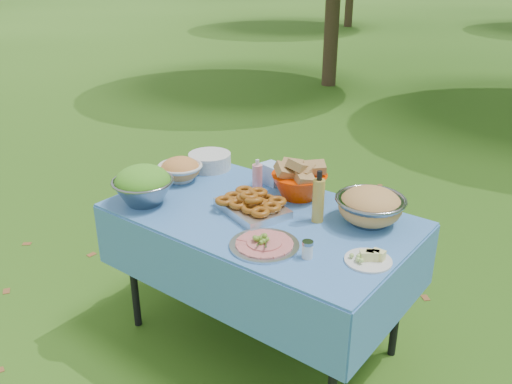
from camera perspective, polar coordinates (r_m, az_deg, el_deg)
ground at (r=3.05m, az=0.43°, el=-15.14°), size 80.00×80.00×0.00m
picnic_table at (r=2.83m, az=0.45°, el=-9.16°), size 1.46×0.86×0.76m
salad_bowl at (r=2.76m, az=-11.81°, el=0.73°), size 0.33×0.33×0.20m
pasta_bowl_white at (r=3.02m, az=-7.98°, el=2.40°), size 0.29×0.29×0.13m
plate_stack at (r=3.18m, az=-4.89°, el=3.28°), size 0.33×0.33×0.09m
wipes_box at (r=2.96m, az=1.75°, el=1.93°), size 0.14×0.11×0.11m
sanitizer_bottle at (r=2.90m, az=0.14°, el=1.96°), size 0.07×0.07×0.16m
bread_bowl at (r=2.78m, az=4.58°, el=1.31°), size 0.33×0.33×0.19m
pasta_bowl_steel at (r=2.57m, az=11.93°, el=-1.41°), size 0.34×0.34×0.17m
fried_tray at (r=2.63m, az=-0.42°, el=-1.33°), size 0.41×0.34×0.08m
charcuterie_platter at (r=2.34m, az=0.89°, el=-4.99°), size 0.36×0.36×0.07m
oil_bottle at (r=2.53m, az=6.60°, el=-0.48°), size 0.07×0.07×0.25m
cheese_plate at (r=2.28m, az=11.77°, el=-6.59°), size 0.20×0.20×0.05m
shaker at (r=2.26m, az=5.44°, el=-6.04°), size 0.06×0.06×0.08m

